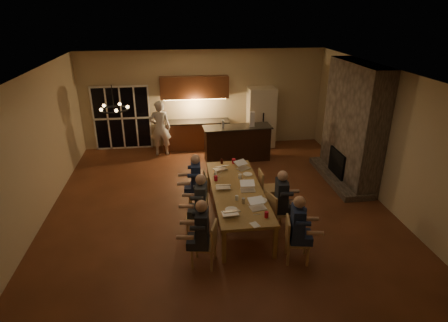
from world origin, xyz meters
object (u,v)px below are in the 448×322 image
(redcup_near, at_px, (266,215))
(redcup_far, at_px, (234,161))
(person_left_mid, at_px, (201,205))
(plate_near, at_px, (261,200))
(laptop_f, at_px, (243,164))
(mug_mid, at_px, (240,176))
(laptop_e, at_px, (220,165))
(plate_left, at_px, (231,210))
(person_right_near, at_px, (297,229))
(standing_person, at_px, (160,128))
(chair_right_mid, at_px, (279,211))
(person_left_near, at_px, (202,234))
(chandelier, at_px, (114,109))
(laptop_d, at_px, (248,186))
(can_cola, at_px, (222,161))
(mug_back, at_px, (215,174))
(chair_right_near, at_px, (298,240))
(bar_island, at_px, (237,143))
(chair_left_mid, at_px, (197,216))
(person_left_far, at_px, (196,182))
(chair_right_far, at_px, (269,188))
(chair_left_near, at_px, (204,244))
(person_right_mid, at_px, (281,201))
(laptop_b, at_px, (258,203))
(mug_front, at_px, (237,198))
(redcup_mid, at_px, (216,178))
(dining_table, at_px, (237,204))
(chair_left_far, at_px, (198,191))
(bar_blender, at_px, (252,119))
(bar_bottle, at_px, (223,124))
(can_silver, at_px, (243,201))
(laptop_c, at_px, (223,183))
(refrigerator, at_px, (261,117))
(laptop_a, at_px, (230,209))
(plate_far, at_px, (248,174))

(redcup_near, relative_size, redcup_far, 1.00)
(person_left_mid, bearing_deg, plate_near, 95.22)
(laptop_f, height_order, mug_mid, laptop_f)
(laptop_e, height_order, plate_left, laptop_e)
(person_right_near, relative_size, standing_person, 0.77)
(chair_right_mid, distance_m, person_left_near, 2.00)
(plate_left, bearing_deg, chandelier, 167.01)
(laptop_d, bearing_deg, can_cola, 107.59)
(mug_back, bearing_deg, plate_left, -84.99)
(chair_right_near, relative_size, plate_near, 3.35)
(bar_island, distance_m, redcup_far, 2.08)
(chair_left_mid, height_order, person_left_near, person_left_near)
(chair_right_mid, height_order, person_left_far, person_left_far)
(standing_person, bearing_deg, laptop_e, 116.64)
(chair_left_mid, height_order, chair_right_mid, same)
(chair_right_far, relative_size, redcup_far, 7.42)
(chair_left_near, relative_size, person_right_mid, 0.64)
(person_right_near, height_order, plate_near, person_right_near)
(person_left_near, xyz_separation_m, laptop_b, (1.17, 0.67, 0.17))
(chair_right_far, xyz_separation_m, redcup_far, (-0.71, 0.89, 0.37))
(person_left_mid, height_order, laptop_b, person_left_mid)
(mug_front, relative_size, redcup_mid, 0.83)
(dining_table, height_order, chair_right_mid, chair_right_mid)
(chair_left_far, bearing_deg, bar_blender, 142.10)
(bar_bottle, bearing_deg, can_cola, -98.26)
(standing_person, relative_size, can_silver, 14.92)
(bar_blender, bearing_deg, plate_near, -89.25)
(chair_left_near, distance_m, person_left_mid, 1.06)
(mug_back, bearing_deg, person_left_near, -102.04)
(person_right_near, distance_m, plate_near, 1.14)
(chair_right_mid, bearing_deg, can_silver, 80.66)
(can_silver, bearing_deg, chair_right_near, -48.17)
(mug_mid, xyz_separation_m, redcup_near, (0.21, -1.78, 0.01))
(person_left_far, xyz_separation_m, plate_left, (0.61, -1.48, 0.07))
(laptop_d, height_order, can_cola, laptop_d)
(laptop_f, xyz_separation_m, mug_mid, (-0.18, -0.54, -0.06))
(chair_right_far, bearing_deg, chandelier, 106.21)
(person_left_far, distance_m, laptop_c, 0.77)
(mug_front, height_order, plate_left, mug_front)
(bar_bottle, bearing_deg, person_right_mid, -79.40)
(chair_left_far, relative_size, standing_person, 0.50)
(person_left_near, bearing_deg, person_right_near, 96.07)
(refrigerator, relative_size, laptop_b, 6.25)
(chair_right_mid, distance_m, mug_mid, 1.32)
(chair_left_far, xyz_separation_m, can_silver, (0.87, -1.23, 0.37))
(laptop_b, bearing_deg, chair_left_far, 117.56)
(chair_right_far, relative_size, plate_left, 3.47)
(refrigerator, bearing_deg, laptop_a, -108.30)
(can_silver, relative_size, plate_far, 0.53)
(redcup_far, xyz_separation_m, can_silver, (-0.13, -2.10, 0.00))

